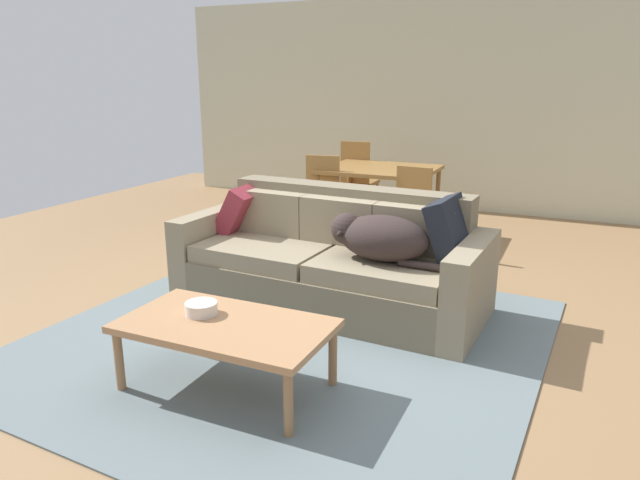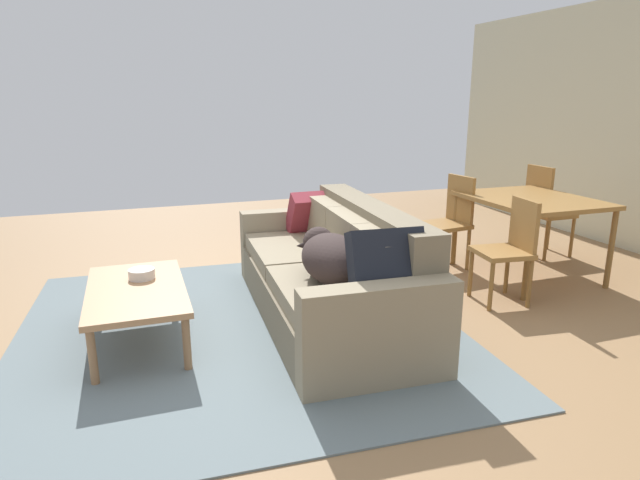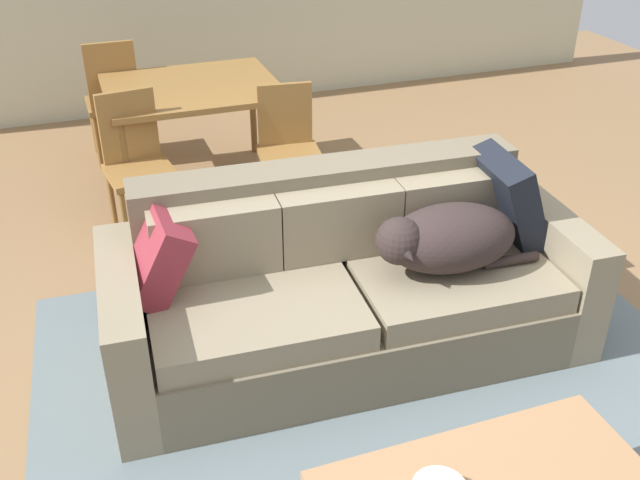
% 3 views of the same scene
% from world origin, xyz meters
% --- Properties ---
extents(ground_plane, '(10.00, 10.00, 0.00)m').
position_xyz_m(ground_plane, '(0.00, 0.00, 0.00)').
color(ground_plane, '#906D48').
extents(area_rug, '(3.33, 3.28, 0.01)m').
position_xyz_m(area_rug, '(-0.15, -0.54, 0.01)').
color(area_rug, slate).
rests_on(area_rug, ground).
extents(couch, '(2.37, 1.09, 0.87)m').
position_xyz_m(couch, '(-0.15, 0.20, 0.33)').
color(couch, '#716650').
rests_on(couch, ground).
extents(dog_on_left_cushion, '(0.82, 0.43, 0.32)m').
position_xyz_m(dog_on_left_cushion, '(0.28, 0.02, 0.63)').
color(dog_on_left_cushion, '#312624').
rests_on(dog_on_left_cushion, couch).
extents(throw_pillow_by_left_arm, '(0.33, 0.39, 0.41)m').
position_xyz_m(throw_pillow_by_left_arm, '(-1.03, 0.31, 0.63)').
color(throw_pillow_by_left_arm, maroon).
rests_on(throw_pillow_by_left_arm, couch).
extents(throw_pillow_by_right_arm, '(0.33, 0.48, 0.48)m').
position_xyz_m(throw_pillow_by_right_arm, '(0.74, 0.21, 0.67)').
color(throw_pillow_by_right_arm, black).
rests_on(throw_pillow_by_right_arm, couch).
extents(coffee_table, '(1.16, 0.64, 0.40)m').
position_xyz_m(coffee_table, '(-0.17, -1.23, 0.36)').
color(coffee_table, '#AC7C52').
rests_on(coffee_table, ground).
extents(bowl_on_coffee_table, '(0.18, 0.18, 0.07)m').
position_xyz_m(bowl_on_coffee_table, '(-0.36, -1.18, 0.44)').
color(bowl_on_coffee_table, silver).
rests_on(bowl_on_coffee_table, coffee_table).
extents(dining_table, '(1.17, 0.99, 0.75)m').
position_xyz_m(dining_table, '(-0.48, 2.28, 0.68)').
color(dining_table, olive).
rests_on(dining_table, ground).
extents(dining_chair_near_left, '(0.45, 0.45, 0.91)m').
position_xyz_m(dining_chair_near_left, '(-0.96, 1.74, 0.50)').
color(dining_chair_near_left, olive).
rests_on(dining_chair_near_left, ground).
extents(dining_chair_near_right, '(0.45, 0.45, 0.86)m').
position_xyz_m(dining_chair_near_right, '(0.02, 1.68, 0.48)').
color(dining_chair_near_right, olive).
rests_on(dining_chair_near_right, ground).
extents(dining_chair_far_left, '(0.40, 0.40, 0.96)m').
position_xyz_m(dining_chair_far_left, '(-0.97, 2.89, 0.53)').
color(dining_chair_far_left, olive).
rests_on(dining_chair_far_left, ground).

